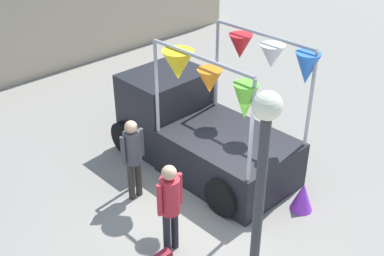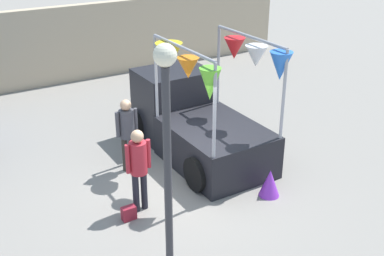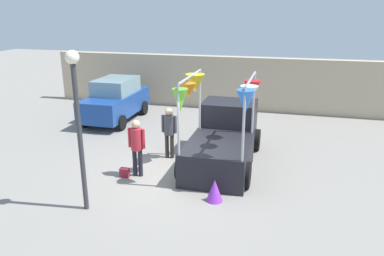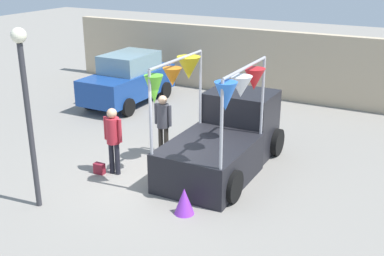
{
  "view_description": "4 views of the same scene",
  "coord_description": "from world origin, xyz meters",
  "px_view_note": "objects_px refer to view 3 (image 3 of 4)",
  "views": [
    {
      "loc": [
        -5.2,
        -5.1,
        6.05
      ],
      "look_at": [
        0.45,
        0.76,
        1.37
      ],
      "focal_mm": 45.0,
      "sensor_mm": 36.0,
      "label": 1
    },
    {
      "loc": [
        -4.46,
        -7.87,
        5.54
      ],
      "look_at": [
        0.4,
        0.16,
        1.25
      ],
      "focal_mm": 45.0,
      "sensor_mm": 36.0,
      "label": 2
    },
    {
      "loc": [
        3.11,
        -9.96,
        4.86
      ],
      "look_at": [
        0.34,
        0.56,
        1.35
      ],
      "focal_mm": 35.0,
      "sensor_mm": 36.0,
      "label": 3
    },
    {
      "loc": [
        5.91,
        -9.34,
        5.35
      ],
      "look_at": [
        0.66,
        0.54,
        1.26
      ],
      "focal_mm": 45.0,
      "sensor_mm": 36.0,
      "label": 4
    }
  ],
  "objects_px": {
    "vendor_truck": "(224,136)",
    "folded_kite_bundle_violet": "(215,190)",
    "person_vendor": "(169,128)",
    "person_customer": "(137,142)",
    "street_lamp": "(77,110)",
    "parked_car": "(116,100)",
    "handbag": "(125,173)"
  },
  "relations": [
    {
      "from": "vendor_truck",
      "to": "folded_kite_bundle_violet",
      "type": "bearing_deg",
      "value": -84.84
    },
    {
      "from": "person_vendor",
      "to": "folded_kite_bundle_violet",
      "type": "xyz_separation_m",
      "value": [
        2.07,
        -2.55,
        -0.75
      ]
    },
    {
      "from": "person_customer",
      "to": "folded_kite_bundle_violet",
      "type": "xyz_separation_m",
      "value": [
        2.55,
        -0.94,
        -0.77
      ]
    },
    {
      "from": "vendor_truck",
      "to": "street_lamp",
      "type": "relative_size",
      "value": 1.04
    },
    {
      "from": "parked_car",
      "to": "person_customer",
      "type": "bearing_deg",
      "value": -58.45
    },
    {
      "from": "vendor_truck",
      "to": "street_lamp",
      "type": "bearing_deg",
      "value": -125.71
    },
    {
      "from": "parked_car",
      "to": "person_vendor",
      "type": "relative_size",
      "value": 2.3
    },
    {
      "from": "folded_kite_bundle_violet",
      "to": "street_lamp",
      "type": "bearing_deg",
      "value": -158.27
    },
    {
      "from": "parked_car",
      "to": "street_lamp",
      "type": "relative_size",
      "value": 1.01
    },
    {
      "from": "person_customer",
      "to": "folded_kite_bundle_violet",
      "type": "relative_size",
      "value": 2.93
    },
    {
      "from": "parked_car",
      "to": "handbag",
      "type": "xyz_separation_m",
      "value": [
        2.87,
        -5.45,
        -0.8
      ]
    },
    {
      "from": "street_lamp",
      "to": "folded_kite_bundle_violet",
      "type": "xyz_separation_m",
      "value": [
        3.06,
        1.22,
        -2.29
      ]
    },
    {
      "from": "vendor_truck",
      "to": "folded_kite_bundle_violet",
      "type": "height_order",
      "value": "vendor_truck"
    },
    {
      "from": "parked_car",
      "to": "folded_kite_bundle_violet",
      "type": "bearing_deg",
      "value": -46.99
    },
    {
      "from": "street_lamp",
      "to": "vendor_truck",
      "type": "bearing_deg",
      "value": 54.29
    },
    {
      "from": "street_lamp",
      "to": "folded_kite_bundle_violet",
      "type": "relative_size",
      "value": 6.62
    },
    {
      "from": "vendor_truck",
      "to": "parked_car",
      "type": "height_order",
      "value": "vendor_truck"
    },
    {
      "from": "vendor_truck",
      "to": "person_vendor",
      "type": "relative_size",
      "value": 2.37
    },
    {
      "from": "handbag",
      "to": "folded_kite_bundle_violet",
      "type": "distance_m",
      "value": 3.0
    },
    {
      "from": "person_vendor",
      "to": "folded_kite_bundle_violet",
      "type": "relative_size",
      "value": 2.89
    },
    {
      "from": "vendor_truck",
      "to": "person_vendor",
      "type": "height_order",
      "value": "vendor_truck"
    },
    {
      "from": "vendor_truck",
      "to": "handbag",
      "type": "distance_m",
      "value": 3.38
    },
    {
      "from": "vendor_truck",
      "to": "person_vendor",
      "type": "bearing_deg",
      "value": -175.53
    },
    {
      "from": "person_customer",
      "to": "parked_car",
      "type": "bearing_deg",
      "value": 121.55
    },
    {
      "from": "vendor_truck",
      "to": "parked_car",
      "type": "relative_size",
      "value": 1.03
    },
    {
      "from": "handbag",
      "to": "folded_kite_bundle_violet",
      "type": "relative_size",
      "value": 0.47
    },
    {
      "from": "parked_car",
      "to": "person_customer",
      "type": "distance_m",
      "value": 6.16
    },
    {
      "from": "person_customer",
      "to": "person_vendor",
      "type": "height_order",
      "value": "person_customer"
    },
    {
      "from": "person_customer",
      "to": "folded_kite_bundle_violet",
      "type": "distance_m",
      "value": 2.82
    },
    {
      "from": "parked_car",
      "to": "handbag",
      "type": "distance_m",
      "value": 6.21
    },
    {
      "from": "street_lamp",
      "to": "person_vendor",
      "type": "bearing_deg",
      "value": 75.29
    },
    {
      "from": "parked_car",
      "to": "handbag",
      "type": "relative_size",
      "value": 14.29
    }
  ]
}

